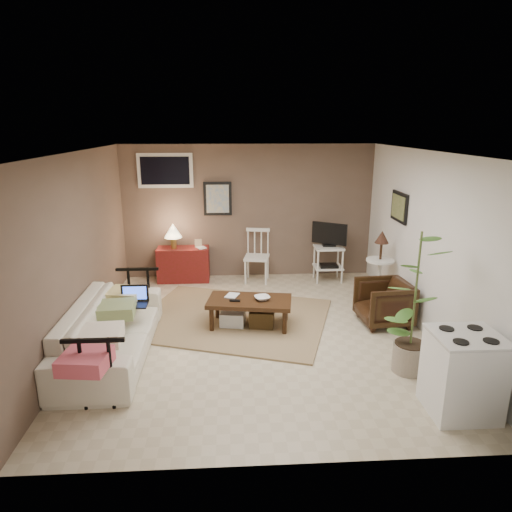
{
  "coord_description": "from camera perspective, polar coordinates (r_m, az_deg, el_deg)",
  "views": [
    {
      "loc": [
        -0.35,
        -5.64,
        2.71
      ],
      "look_at": [
        0.01,
        0.35,
        0.99
      ],
      "focal_mm": 32.0,
      "sensor_mm": 36.0,
      "label": 1
    }
  ],
  "objects": [
    {
      "name": "floor",
      "position": [
        6.27,
        0.13,
        -9.6
      ],
      "size": [
        5.0,
        5.0,
        0.0
      ],
      "primitive_type": "plane",
      "color": "#C1B293",
      "rests_on": "ground"
    },
    {
      "name": "art_back",
      "position": [
        8.21,
        -4.82,
        7.15
      ],
      "size": [
        0.5,
        0.03,
        0.6
      ],
      "primitive_type": "cube",
      "color": "black"
    },
    {
      "name": "art_right",
      "position": [
        7.27,
        17.48,
        5.87
      ],
      "size": [
        0.03,
        0.6,
        0.45
      ],
      "primitive_type": "cube",
      "color": "black"
    },
    {
      "name": "window",
      "position": [
        8.22,
        -11.29,
        10.43
      ],
      "size": [
        0.96,
        0.03,
        0.6
      ],
      "primitive_type": "cube",
      "color": "silver"
    },
    {
      "name": "rug",
      "position": [
        6.69,
        -2.96,
        -7.76
      ],
      "size": [
        3.16,
        2.82,
        0.03
      ],
      "primitive_type": "cube",
      "rotation": [
        0.0,
        0.0,
        -0.32
      ],
      "color": "#957456",
      "rests_on": "floor"
    },
    {
      "name": "coffee_table",
      "position": [
        6.35,
        -0.88,
        -6.85
      ],
      "size": [
        1.22,
        0.76,
        0.43
      ],
      "color": "#331B0D",
      "rests_on": "floor"
    },
    {
      "name": "sofa",
      "position": [
        5.8,
        -17.76,
        -7.78
      ],
      "size": [
        0.67,
        2.28,
        0.89
      ],
      "primitive_type": "imported",
      "rotation": [
        0.0,
        0.0,
        1.57
      ],
      "color": "beige",
      "rests_on": "floor"
    },
    {
      "name": "sofa_pillows",
      "position": [
        5.51,
        -17.94,
        -7.91
      ],
      "size": [
        0.44,
        2.17,
        0.15
      ],
      "primitive_type": null,
      "color": "beige",
      "rests_on": "sofa"
    },
    {
      "name": "sofa_end_rails",
      "position": [
        5.79,
        -16.44,
        -8.36
      ],
      "size": [
        0.61,
        2.28,
        0.77
      ],
      "primitive_type": null,
      "color": "black",
      "rests_on": "floor"
    },
    {
      "name": "laptop",
      "position": [
        6.05,
        -14.97,
        -5.19
      ],
      "size": [
        0.35,
        0.25,
        0.24
      ],
      "color": "black",
      "rests_on": "sofa"
    },
    {
      "name": "red_console",
      "position": [
        8.28,
        -9.16,
        -0.63
      ],
      "size": [
        0.92,
        0.41,
        1.06
      ],
      "color": "maroon",
      "rests_on": "floor"
    },
    {
      "name": "spindle_chair",
      "position": [
        8.13,
        0.11,
        -0.18
      ],
      "size": [
        0.49,
        0.49,
        0.94
      ],
      "color": "silver",
      "rests_on": "floor"
    },
    {
      "name": "tv_stand",
      "position": [
        8.22,
        9.08,
        0.68
      ],
      "size": [
        0.56,
        0.41,
        1.06
      ],
      "color": "silver",
      "rests_on": "floor"
    },
    {
      "name": "side_table",
      "position": [
        7.37,
        15.28,
        -0.27
      ],
      "size": [
        0.43,
        0.43,
        1.15
      ],
      "color": "silver",
      "rests_on": "floor"
    },
    {
      "name": "armchair",
      "position": [
        6.67,
        15.7,
        -5.38
      ],
      "size": [
        0.68,
        0.72,
        0.69
      ],
      "primitive_type": "imported",
      "rotation": [
        0.0,
        0.0,
        -1.49
      ],
      "color": "black",
      "rests_on": "floor"
    },
    {
      "name": "potted_plant",
      "position": [
        5.31,
        19.27,
        -5.03
      ],
      "size": [
        0.42,
        0.42,
        1.66
      ],
      "color": "gray",
      "rests_on": "floor"
    },
    {
      "name": "stove",
      "position": [
        4.94,
        24.43,
        -13.25
      ],
      "size": [
        0.64,
        0.59,
        0.83
      ],
      "color": "white",
      "rests_on": "floor"
    },
    {
      "name": "bowl",
      "position": [
        6.24,
        0.78,
        -4.6
      ],
      "size": [
        0.21,
        0.1,
        0.21
      ],
      "primitive_type": "imported",
      "rotation": [
        0.0,
        0.0,
        0.26
      ],
      "color": "#331B0D",
      "rests_on": "coffee_table"
    },
    {
      "name": "book_table",
      "position": [
        6.4,
        -3.69,
        -4.04
      ],
      "size": [
        0.16,
        0.07,
        0.22
      ],
      "primitive_type": "imported",
      "rotation": [
        0.0,
        0.0,
        -0.37
      ],
      "color": "#331B0D",
      "rests_on": "coffee_table"
    },
    {
      "name": "book_console",
      "position": [
        8.09,
        -7.34,
        1.58
      ],
      "size": [
        0.14,
        0.07,
        0.2
      ],
      "primitive_type": "imported",
      "rotation": [
        0.0,
        0.0,
        0.38
      ],
      "color": "#331B0D",
      "rests_on": "red_console"
    }
  ]
}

